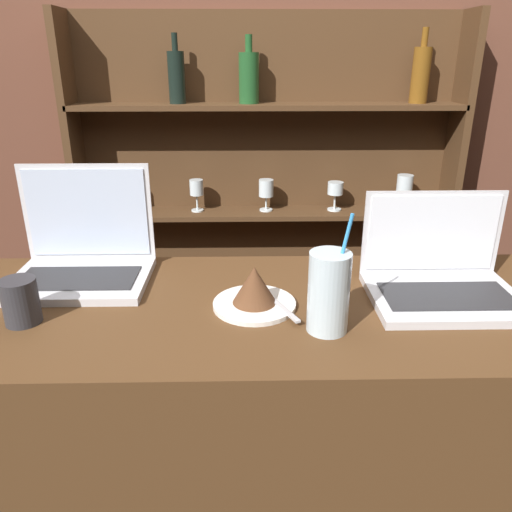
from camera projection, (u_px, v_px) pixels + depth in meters
name	position (u px, v px, depth m)	size (l,w,h in m)	color
bar_counter	(270.00, 492.00, 1.27)	(2.10, 0.54, 1.08)	#4C3019
back_wall	(259.00, 113.00, 2.07)	(7.00, 0.06, 2.70)	brown
back_shelf	(266.00, 220.00, 2.16)	(1.56, 0.18, 1.73)	#472D19
laptop_near	(83.00, 254.00, 1.18)	(0.31, 0.24, 0.26)	silver
laptop_far	(441.00, 276.00, 1.10)	(0.32, 0.24, 0.21)	silver
cake_plate	(255.00, 291.00, 1.04)	(0.18, 0.18, 0.09)	silver
water_glass	(329.00, 292.00, 0.94)	(0.08, 0.08, 0.24)	silver
coffee_cup	(20.00, 301.00, 0.98)	(0.07, 0.07, 0.09)	#2D2D33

